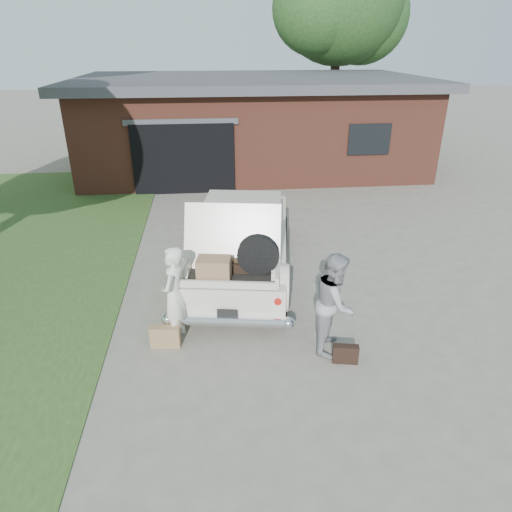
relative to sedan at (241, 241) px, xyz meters
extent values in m
plane|color=gray|center=(0.16, -2.11, -0.74)|extent=(90.00, 90.00, 0.00)
cube|color=brown|center=(1.16, 9.39, 0.76)|extent=(12.00, 7.00, 3.00)
cube|color=#4C4C51|center=(1.16, 9.39, 2.41)|extent=(12.80, 7.80, 0.30)
cube|color=black|center=(-1.34, 5.94, 0.36)|extent=(3.20, 0.30, 2.20)
cube|color=#4C4C51|center=(-1.34, 5.87, 1.51)|extent=(3.50, 0.12, 0.18)
cube|color=black|center=(4.66, 5.87, 0.86)|extent=(1.40, 0.08, 1.00)
cylinder|color=#38281E|center=(5.75, 14.59, 1.78)|extent=(0.44, 0.44, 5.03)
sphere|color=#365E26|center=(7.06, 15.17, 4.83)|extent=(4.39, 4.39, 4.39)
sphere|color=#365E26|center=(4.58, 13.86, 5.10)|extent=(4.09, 4.09, 4.09)
cube|color=silver|center=(0.01, 0.04, -0.13)|extent=(2.63, 5.13, 0.64)
cube|color=#B4AE9E|center=(0.05, 0.33, 0.43)|extent=(1.91, 2.19, 0.51)
cube|color=black|center=(0.21, 1.25, 0.41)|extent=(1.51, 0.33, 0.43)
cube|color=black|center=(-0.10, -0.58, 0.41)|extent=(1.51, 0.33, 0.43)
cylinder|color=black|center=(-1.12, -1.45, -0.42)|extent=(0.32, 0.67, 0.65)
cylinder|color=black|center=(0.58, -1.74, -0.42)|extent=(0.32, 0.67, 0.65)
cylinder|color=black|center=(-0.57, 1.82, -0.42)|extent=(0.32, 0.67, 0.65)
cylinder|color=black|center=(1.13, 1.54, -0.42)|extent=(0.32, 0.67, 0.65)
cylinder|color=silver|center=(-0.40, -2.42, -0.35)|extent=(2.01, 0.50, 0.18)
cylinder|color=#A5140F|center=(-1.18, -2.22, 0.02)|extent=(0.13, 0.12, 0.12)
cylinder|color=#A5140F|center=(0.40, -2.48, 0.02)|extent=(0.13, 0.12, 0.12)
cube|color=black|center=(-0.41, -2.43, -0.20)|extent=(0.33, 0.07, 0.17)
cube|color=black|center=(-0.30, -1.79, 0.21)|extent=(1.67, 1.31, 0.04)
cube|color=silver|center=(-1.07, -1.66, 0.31)|extent=(0.23, 1.07, 0.18)
cube|color=silver|center=(0.47, -1.92, 0.31)|extent=(0.23, 1.07, 0.18)
cube|color=silver|center=(-0.39, -2.32, 0.27)|extent=(1.55, 0.31, 0.12)
cube|color=silver|center=(-0.25, -1.49, 0.74)|extent=(1.70, 0.76, 1.04)
cube|color=#4C3720|center=(-0.45, -1.55, 0.32)|extent=(0.65, 0.48, 0.19)
cube|color=#98704D|center=(-0.58, -2.03, 0.42)|extent=(0.59, 0.44, 0.37)
cube|color=black|center=(-0.10, -1.74, 0.30)|extent=(0.53, 0.39, 0.15)
cylinder|color=black|center=(0.15, -1.91, 0.57)|extent=(0.70, 0.27, 0.69)
imported|color=silver|center=(-1.24, -2.24, 0.09)|extent=(0.53, 0.68, 1.65)
imported|color=#939298|center=(1.25, -2.74, 0.08)|extent=(0.88, 0.98, 1.65)
cube|color=#9C784F|center=(-1.41, -2.44, -0.55)|extent=(0.49, 0.21, 0.37)
cube|color=black|center=(1.35, -3.15, -0.59)|extent=(0.41, 0.20, 0.30)
camera|label=1|loc=(-0.62, -8.63, 3.74)|focal=32.00mm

